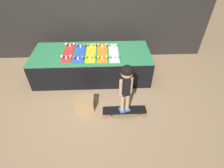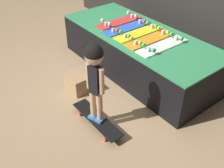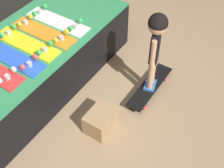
% 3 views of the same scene
% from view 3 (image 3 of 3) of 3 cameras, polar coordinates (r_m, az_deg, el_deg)
% --- Properties ---
extents(ground_plane, '(16.00, 16.00, 0.00)m').
position_cam_3_polar(ground_plane, '(3.43, -6.79, -3.59)').
color(ground_plane, '#9E7F5B').
extents(display_rack, '(2.45, 1.00, 0.58)m').
position_cam_3_polar(display_rack, '(3.52, -14.56, 3.45)').
color(display_rack, black).
rests_on(display_rack, ground_plane).
extents(skateboard_blue_on_rack, '(0.20, 0.76, 0.09)m').
position_cam_3_polar(skateboard_blue_on_rack, '(3.20, -18.07, 4.84)').
color(skateboard_blue_on_rack, blue).
rests_on(skateboard_blue_on_rack, display_rack).
extents(skateboard_yellow_on_rack, '(0.20, 0.76, 0.09)m').
position_cam_3_polar(skateboard_yellow_on_rack, '(3.32, -15.39, 7.25)').
color(skateboard_yellow_on_rack, yellow).
rests_on(skateboard_yellow_on_rack, display_rack).
extents(skateboard_orange_on_rack, '(0.20, 0.76, 0.09)m').
position_cam_3_polar(skateboard_orange_on_rack, '(3.42, -12.50, 9.32)').
color(skateboard_orange_on_rack, orange).
rests_on(skateboard_orange_on_rack, display_rack).
extents(skateboard_white_on_rack, '(0.20, 0.76, 0.09)m').
position_cam_3_polar(skateboard_white_on_rack, '(3.55, -9.97, 11.30)').
color(skateboard_white_on_rack, white).
rests_on(skateboard_white_on_rack, display_rack).
extents(skateboard_on_floor, '(0.77, 0.18, 0.09)m').
position_cam_3_polar(skateboard_on_floor, '(3.50, 6.93, -0.51)').
color(skateboard_on_floor, black).
rests_on(skateboard_on_floor, ground_plane).
extents(child, '(0.22, 0.19, 0.94)m').
position_cam_3_polar(child, '(3.04, 8.05, 8.13)').
color(child, '#3870C6').
rests_on(child, skateboard_on_floor).
extents(storage_box, '(0.32, 0.24, 0.23)m').
position_cam_3_polar(storage_box, '(3.13, -2.03, -6.65)').
color(storage_box, '#A37F56').
rests_on(storage_box, ground_plane).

